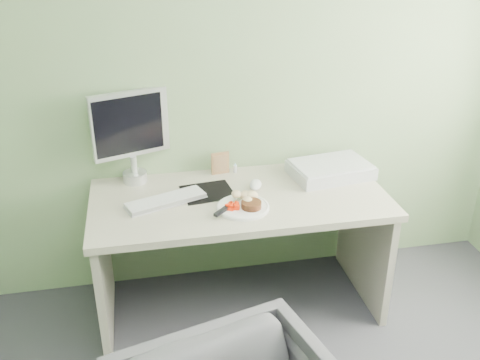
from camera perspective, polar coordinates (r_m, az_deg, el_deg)
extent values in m
plane|color=gray|center=(3.02, -1.45, 12.06)|extent=(3.50, 0.00, 3.50)
cube|color=beige|center=(2.90, -0.03, -2.08)|extent=(1.60, 0.75, 0.04)
cube|color=#A89F8F|center=(3.06, -14.33, -9.39)|extent=(0.04, 0.70, 0.69)
cube|color=#A89F8F|center=(3.30, 13.12, -6.43)|extent=(0.04, 0.70, 0.69)
cylinder|color=white|center=(2.77, 0.33, -2.92)|extent=(0.27, 0.27, 0.01)
cylinder|color=black|center=(2.74, 1.22, -2.65)|extent=(0.12, 0.12, 0.03)
ellipsoid|color=tan|center=(2.81, 0.63, -1.51)|extent=(0.13, 0.09, 0.07)
cube|color=#FF2A05|center=(2.73, -0.89, -2.67)|extent=(0.08, 0.07, 0.04)
cube|color=silver|center=(2.78, -0.48, -2.35)|extent=(0.12, 0.12, 0.01)
cube|color=black|center=(2.69, -2.05, -3.38)|extent=(0.09, 0.08, 0.02)
cube|color=black|center=(2.94, -3.48, -1.29)|extent=(0.30, 0.27, 0.00)
cube|color=white|center=(2.85, -7.91, -2.12)|extent=(0.44, 0.26, 0.02)
ellipsoid|color=white|center=(2.97, 1.67, -0.50)|extent=(0.10, 0.13, 0.04)
cube|color=olive|center=(3.13, -2.13, 1.81)|extent=(0.11, 0.03, 0.13)
cylinder|color=white|center=(3.16, -0.51, 1.20)|extent=(0.02, 0.02, 0.05)
cone|color=#99D9F5|center=(3.14, -0.51, 1.72)|extent=(0.02, 0.02, 0.02)
cube|color=#B2B4BA|center=(3.16, 9.62, 1.06)|extent=(0.49, 0.36, 0.07)
cylinder|color=silver|center=(3.10, -11.13, 0.33)|extent=(0.14, 0.14, 0.06)
cylinder|color=silver|center=(3.07, -11.26, 1.64)|extent=(0.03, 0.03, 0.10)
cube|color=silver|center=(3.01, -11.64, 5.87)|extent=(0.42, 0.18, 0.37)
cube|color=black|center=(2.98, -11.64, 5.73)|extent=(0.37, 0.13, 0.32)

